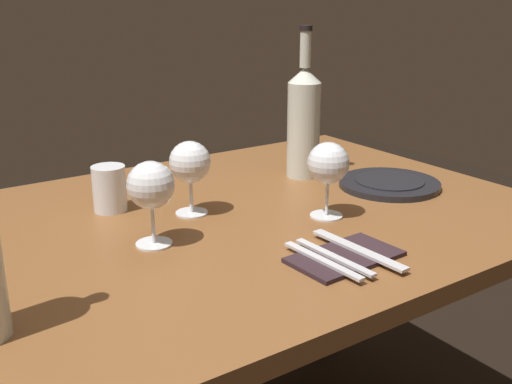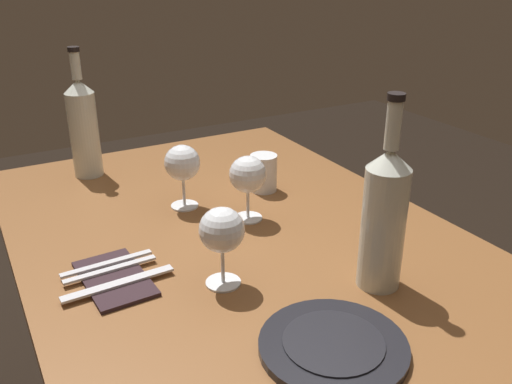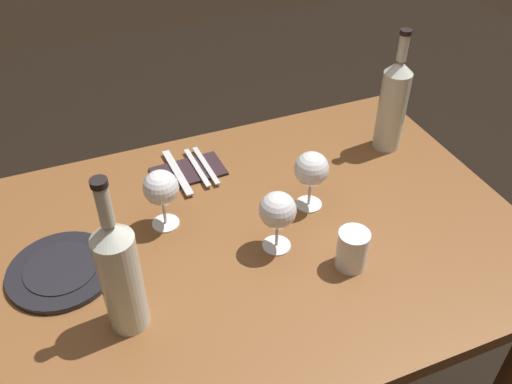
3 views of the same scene
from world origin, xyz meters
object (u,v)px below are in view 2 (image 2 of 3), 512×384
object	(u,v)px
wine_glass_right	(248,176)
fork_outer	(107,263)
water_tumbler	(264,174)
dinner_plate	(333,346)
fork_inner	(110,269)
wine_bottle_second	(384,216)
wine_glass_left	(222,232)
table_knife	(119,283)
wine_bottle	(83,126)
wine_glass_centre	(182,164)
folded_napkin	(114,279)

from	to	relation	value
wine_glass_right	fork_outer	bearing A→B (deg)	-80.37
water_tumbler	dinner_plate	distance (m)	0.63
fork_inner	wine_bottle_second	bearing A→B (deg)	57.41
wine_glass_right	wine_glass_left	bearing A→B (deg)	-37.89
dinner_plate	water_tumbler	bearing A→B (deg)	160.15
fork_outer	table_knife	distance (m)	0.08
wine_glass_left	fork_outer	size ratio (longest dim) A/B	0.86
water_tumbler	fork_outer	world-z (taller)	water_tumbler
wine_bottle_second	dinner_plate	size ratio (longest dim) A/B	1.54
wine_bottle	wine_glass_centre	bearing A→B (deg)	25.29
wine_glass_right	dinner_plate	size ratio (longest dim) A/B	0.65
water_tumbler	dinner_plate	bearing A→B (deg)	-19.85
wine_bottle_second	water_tumbler	distance (m)	0.49
folded_napkin	table_knife	size ratio (longest dim) A/B	0.92
wine_glass_centre	wine_bottle_second	distance (m)	0.52
wine_glass_centre	wine_glass_left	bearing A→B (deg)	-10.65
water_tumbler	table_knife	world-z (taller)	water_tumbler
folded_napkin	fork_inner	bearing A→B (deg)	180.00
dinner_plate	folded_napkin	size ratio (longest dim) A/B	1.20
wine_bottle	water_tumbler	bearing A→B (deg)	48.56
wine_glass_right	water_tumbler	size ratio (longest dim) A/B	1.60
wine_glass_left	dinner_plate	xyz separation A→B (m)	(0.25, 0.07, -0.10)
wine_glass_left	wine_glass_centre	xyz separation A→B (m)	(-0.35, 0.07, 0.00)
fork_inner	dinner_plate	bearing A→B (deg)	32.23
wine_bottle	water_tumbler	distance (m)	0.50
wine_glass_left	table_knife	xyz separation A→B (m)	(-0.08, -0.17, -0.10)
wine_glass_left	wine_glass_centre	world-z (taller)	wine_glass_centre
wine_bottle	fork_inner	world-z (taller)	wine_bottle
table_knife	fork_inner	bearing A→B (deg)	180.00
table_knife	fork_outer	bearing A→B (deg)	180.00
folded_napkin	fork_inner	xyz separation A→B (m)	(-0.03, 0.00, 0.01)
wine_bottle	wine_glass_left	bearing A→B (deg)	7.27
wine_glass_left	folded_napkin	distance (m)	0.23
wine_glass_left	wine_glass_right	world-z (taller)	wine_glass_left
wine_bottle_second	table_knife	world-z (taller)	wine_bottle_second
wine_glass_left	wine_glass_right	size ratio (longest dim) A/B	1.01
wine_glass_right	table_knife	size ratio (longest dim) A/B	0.72
fork_outer	wine_glass_left	bearing A→B (deg)	47.74
wine_glass_right	fork_outer	distance (m)	0.36
wine_bottle_second	dinner_plate	world-z (taller)	wine_bottle_second
dinner_plate	folded_napkin	world-z (taller)	dinner_plate
wine_glass_right	table_knife	bearing A→B (deg)	-68.06
wine_glass_right	fork_inner	distance (m)	0.37
wine_bottle_second	wine_glass_centre	bearing A→B (deg)	-159.21
wine_bottle_second	table_knife	xyz separation A→B (m)	(-0.22, -0.43, -0.13)
wine_bottle_second	folded_napkin	world-z (taller)	wine_bottle_second
wine_bottle	folded_napkin	bearing A→B (deg)	-8.99
dinner_plate	wine_glass_right	bearing A→B (deg)	167.83
dinner_plate	fork_inner	distance (m)	0.45
wine_bottle_second	fork_inner	size ratio (longest dim) A/B	1.99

